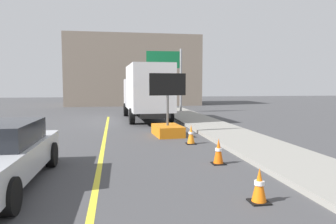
% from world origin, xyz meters
% --- Properties ---
extents(arrow_board_trailer, '(1.60, 1.88, 2.70)m').
position_xyz_m(arrow_board_trailer, '(2.69, 15.36, 0.48)').
color(arrow_board_trailer, orange).
rests_on(arrow_board_trailer, ground).
extents(box_truck, '(2.67, 7.54, 3.37)m').
position_xyz_m(box_truck, '(2.40, 21.67, 1.83)').
color(box_truck, black).
rests_on(box_truck, ground).
extents(highway_guide_sign, '(2.79, 0.25, 5.00)m').
position_xyz_m(highway_guide_sign, '(4.80, 26.41, 3.42)').
color(highway_guide_sign, gray).
rests_on(highway_guide_sign, ground).
extents(far_building_block, '(14.16, 6.82, 7.43)m').
position_xyz_m(far_building_block, '(2.52, 37.85, 3.72)').
color(far_building_block, gray).
rests_on(far_building_block, ground).
extents(traffic_cone_mid_lane, '(0.36, 0.36, 0.67)m').
position_xyz_m(traffic_cone_mid_lane, '(3.07, 7.28, 0.33)').
color(traffic_cone_mid_lane, black).
rests_on(traffic_cone_mid_lane, ground).
extents(traffic_cone_far_lane, '(0.36, 0.36, 0.72)m').
position_xyz_m(traffic_cone_far_lane, '(3.26, 10.21, 0.36)').
color(traffic_cone_far_lane, black).
rests_on(traffic_cone_far_lane, ground).
extents(traffic_cone_curbside, '(0.36, 0.36, 0.74)m').
position_xyz_m(traffic_cone_curbside, '(3.23, 13.27, 0.36)').
color(traffic_cone_curbside, black).
rests_on(traffic_cone_curbside, ground).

